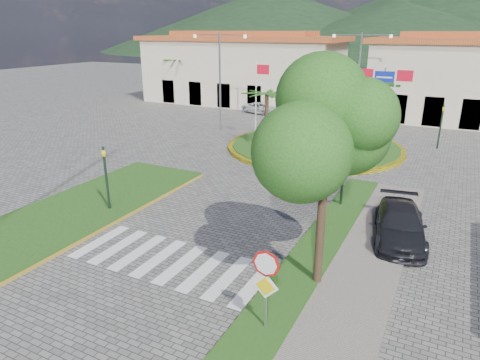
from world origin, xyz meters
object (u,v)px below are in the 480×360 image
at_px(stop_sign, 266,278).
at_px(car_dark_a, 328,118).
at_px(car_dark_b, 372,117).
at_px(white_van, 260,108).
at_px(roundabout_island, 315,146).
at_px(deciduous_tree, 327,137).
at_px(car_side_right, 400,224).

distance_m(stop_sign, car_dark_a, 29.52).
bearing_deg(car_dark_b, car_dark_a, 109.55).
bearing_deg(car_dark_b, white_van, 80.29).
height_order(stop_sign, car_dark_b, stop_sign).
distance_m(white_van, car_dark_a, 7.95).
bearing_deg(roundabout_island, stop_sign, -76.27).
distance_m(deciduous_tree, car_side_right, 6.82).
bearing_deg(stop_sign, white_van, 114.66).
xyz_separation_m(deciduous_tree, car_dark_b, (-3.50, 27.72, -4.52)).
xyz_separation_m(roundabout_island, car_dark_b, (2.00, 10.72, 0.48)).
xyz_separation_m(deciduous_tree, car_dark_a, (-7.03, 25.75, -4.63)).
height_order(roundabout_island, car_dark_b, roundabout_island).
distance_m(deciduous_tree, car_dark_b, 28.31).
xyz_separation_m(white_van, car_dark_a, (7.70, -1.98, -0.00)).
xyz_separation_m(roundabout_island, white_van, (-9.23, 10.73, 0.38)).
relative_size(deciduous_tree, car_dark_a, 2.14).
distance_m(car_dark_b, car_side_right, 23.64).
xyz_separation_m(stop_sign, car_dark_b, (-2.90, 30.76, -1.14)).
distance_m(roundabout_island, car_dark_a, 8.89).
distance_m(deciduous_tree, car_dark_a, 27.09).
bearing_deg(car_side_right, car_dark_b, 93.25).
relative_size(deciduous_tree, white_van, 1.73).
height_order(deciduous_tree, car_side_right, deciduous_tree).
bearing_deg(car_dark_b, car_side_right, -176.20).
relative_size(deciduous_tree, car_side_right, 1.43).
relative_size(stop_sign, car_dark_b, 0.67).
bearing_deg(stop_sign, roundabout_island, 103.73).
bearing_deg(car_side_right, roundabout_island, 111.22).
height_order(deciduous_tree, car_dark_a, deciduous_tree).
xyz_separation_m(stop_sign, white_van, (-14.13, 30.77, -1.25)).
relative_size(white_van, car_side_right, 0.83).
relative_size(white_van, car_dark_a, 1.24).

